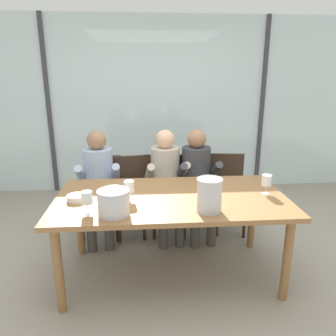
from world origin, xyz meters
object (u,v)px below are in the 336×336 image
chair_near_window_right (226,186)px  ice_bucket_secondary (114,202)px  chair_center (162,188)px  chair_right_of_center (195,186)px  person_beige_jumper (166,177)px  person_pale_blue_shirt (99,179)px  wine_glass_by_left_taster (87,198)px  person_charcoal_jacket (197,176)px  ice_bucket_primary (209,195)px  chair_near_curtain (103,188)px  chair_left_of_center (133,189)px  tasting_bowl (77,198)px  dining_table (171,204)px  wine_glass_center_pour (267,181)px  wine_glass_near_bucket (129,187)px

chair_near_window_right → ice_bucket_secondary: ice_bucket_secondary is taller
chair_center → chair_right_of_center: (0.38, 0.02, 0.00)m
ice_bucket_secondary → person_beige_jumper: bearing=67.5°
person_pale_blue_shirt → wine_glass_by_left_taster: size_ratio=6.87×
person_charcoal_jacket → wine_glass_by_left_taster: bearing=-137.2°
chair_near_window_right → person_charcoal_jacket: 0.42m
ice_bucket_primary → wine_glass_by_left_taster: bearing=177.7°
chair_near_curtain → chair_near_window_right: size_ratio=1.00×
person_pale_blue_shirt → ice_bucket_primary: (0.99, -1.13, 0.22)m
ice_bucket_primary → chair_near_curtain: bearing=127.0°
chair_left_of_center → chair_center: same height
chair_left_of_center → tasting_bowl: chair_left_of_center is taller
wine_glass_by_left_taster → ice_bucket_primary: bearing=-2.3°
chair_center → person_pale_blue_shirt: (-0.70, -0.12, 0.17)m
dining_table → ice_bucket_secondary: 0.60m
wine_glass_center_pour → ice_bucket_primary: bearing=-150.1°
chair_left_of_center → wine_glass_center_pour: wine_glass_center_pour is taller
chair_left_of_center → chair_center: 0.33m
chair_left_of_center → chair_center: bearing=-6.6°
chair_center → person_beige_jumper: person_beige_jumper is taller
chair_right_of_center → person_pale_blue_shirt: (-1.08, -0.14, 0.17)m
dining_table → chair_left_of_center: size_ratio=2.25×
chair_right_of_center → person_beige_jumper: person_beige_jumper is taller
person_beige_jumper → ice_bucket_primary: 1.18m
person_beige_jumper → person_pale_blue_shirt: bearing=174.3°
chair_near_curtain → wine_glass_center_pour: (1.54, -0.96, 0.37)m
chair_right_of_center → chair_center: bearing=176.6°
chair_near_window_right → person_pale_blue_shirt: person_pale_blue_shirt is taller
person_pale_blue_shirt → ice_bucket_primary: size_ratio=4.52×
dining_table → ice_bucket_primary: (0.26, -0.34, 0.21)m
wine_glass_near_bucket → wine_glass_center_pour: size_ratio=1.00×
wine_glass_near_bucket → wine_glass_center_pour: same height
chair_right_of_center → person_beige_jumper: size_ratio=0.73×
wine_glass_near_bucket → wine_glass_center_pour: bearing=3.5°
chair_left_of_center → wine_glass_by_left_taster: (-0.30, -1.21, 0.38)m
chair_near_window_right → wine_glass_near_bucket: (-1.08, -1.00, 0.37)m
dining_table → tasting_bowl: 0.80m
chair_near_window_right → ice_bucket_secondary: bearing=-125.2°
chair_near_curtain → wine_glass_by_left_taster: 1.31m
dining_table → chair_right_of_center: bearing=69.0°
chair_left_of_center → chair_near_curtain: bearing=166.1°
ice_bucket_primary → ice_bucket_secondary: bearing=-179.1°
chair_near_curtain → chair_right_of_center: bearing=3.5°
person_charcoal_jacket → chair_near_window_right: bearing=15.0°
chair_center → chair_near_window_right: size_ratio=1.00×
chair_center → person_pale_blue_shirt: bearing=-164.7°
wine_glass_center_pour → wine_glass_near_bucket: bearing=-176.5°
dining_table → person_beige_jumper: size_ratio=1.65×
chair_left_of_center → person_charcoal_jacket: size_ratio=0.73×
person_pale_blue_shirt → person_charcoal_jacket: same height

